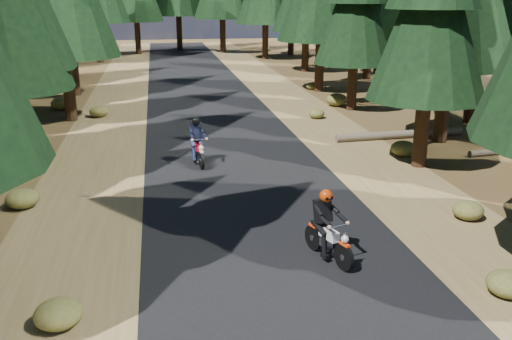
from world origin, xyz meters
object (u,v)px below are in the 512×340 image
Objects in this scene: log_far at (510,150)px; rider_follow at (198,149)px; log_near at (400,134)px; rider_lead at (329,237)px.

rider_follow reaches higher than log_far.
log_near is 1.58× the size of log_far.
rider_lead is at bearing -149.66° from log_far.
rider_lead reaches higher than log_far.
log_far is at bearing -46.70° from log_near.
rider_follow is (-2.23, 7.70, 0.01)m from rider_lead.
rider_follow is (-11.21, 0.54, 0.42)m from log_far.
log_far is (2.99, -2.77, -0.04)m from log_near.
log_near is at bearing 129.01° from log_far.
log_near is at bearing -139.48° from rider_lead.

